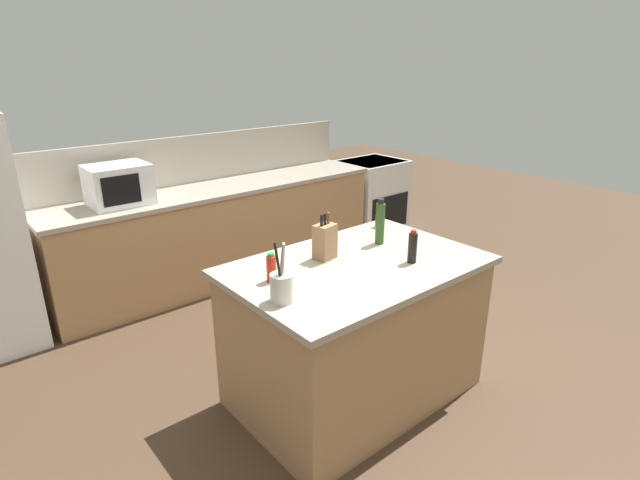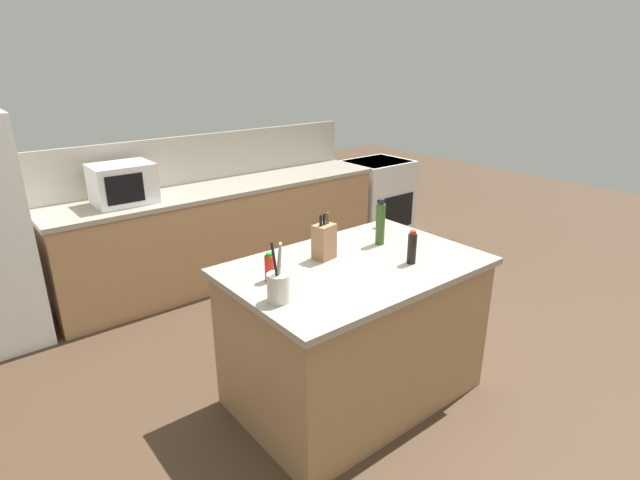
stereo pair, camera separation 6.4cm
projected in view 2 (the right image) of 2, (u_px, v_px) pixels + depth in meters
ground_plane at (353, 392)px, 3.34m from camera, size 14.00×14.00×0.00m
back_counter_run at (227, 232)px, 4.96m from camera, size 3.32×0.66×0.94m
wall_backsplash at (207, 157)px, 4.95m from camera, size 3.28×0.03×0.46m
kitchen_island at (354, 331)px, 3.18m from camera, size 1.54×1.02×0.94m
range_oven at (376, 197)px, 6.18m from camera, size 0.76×0.65×0.92m
microwave at (123, 184)px, 4.19m from camera, size 0.49×0.39×0.34m
knife_block at (324, 241)px, 3.05m from camera, size 0.15×0.12×0.29m
utensil_crock at (279, 286)px, 2.53m from camera, size 0.12×0.12×0.32m
olive_oil_bottle at (380, 223)px, 3.28m from camera, size 0.06×0.06×0.31m
hot_sauce_bottle at (269, 268)px, 2.76m from camera, size 0.06×0.06×0.17m
soy_sauce_bottle at (412, 248)px, 2.99m from camera, size 0.05×0.05×0.21m
spice_jar_paprika at (380, 221)px, 3.63m from camera, size 0.06×0.06×0.11m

